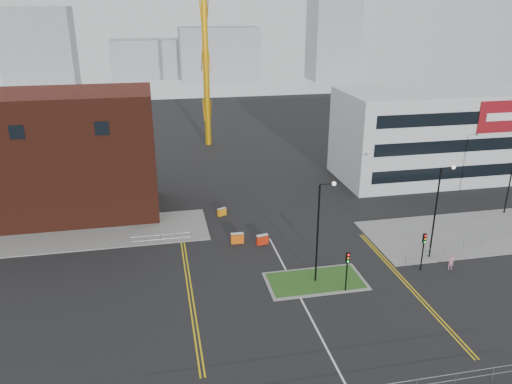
# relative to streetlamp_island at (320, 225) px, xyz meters

# --- Properties ---
(ground) EXTENTS (200.00, 200.00, 0.00)m
(ground) POSITION_rel_streetlamp_island_xyz_m (-2.22, -8.00, -5.41)
(ground) COLOR black
(ground) RESTS_ON ground
(pavement_left) EXTENTS (28.00, 8.00, 0.12)m
(pavement_left) POSITION_rel_streetlamp_island_xyz_m (-22.22, 14.00, -5.35)
(pavement_left) COLOR slate
(pavement_left) RESTS_ON ground
(pavement_right) EXTENTS (24.00, 10.00, 0.12)m
(pavement_right) POSITION_rel_streetlamp_island_xyz_m (19.78, 6.00, -5.35)
(pavement_right) COLOR slate
(pavement_right) RESTS_ON ground
(island_kerb) EXTENTS (8.60, 4.60, 0.08)m
(island_kerb) POSITION_rel_streetlamp_island_xyz_m (-0.22, 0.00, -5.37)
(island_kerb) COLOR slate
(island_kerb) RESTS_ON ground
(grass_island) EXTENTS (8.00, 4.00, 0.12)m
(grass_island) POSITION_rel_streetlamp_island_xyz_m (-0.22, 0.00, -5.35)
(grass_island) COLOR #244617
(grass_island) RESTS_ON ground
(brick_building) EXTENTS (24.20, 10.07, 14.24)m
(brick_building) POSITION_rel_streetlamp_island_xyz_m (-25.19, 20.00, 1.44)
(brick_building) COLOR #4A1D12
(brick_building) RESTS_ON ground
(office_block) EXTENTS (25.00, 12.20, 12.00)m
(office_block) POSITION_rel_streetlamp_island_xyz_m (23.79, 23.97, 0.59)
(office_block) COLOR silver
(office_block) RESTS_ON ground
(streetlamp_island) EXTENTS (1.46, 0.36, 9.18)m
(streetlamp_island) POSITION_rel_streetlamp_island_xyz_m (0.00, 0.00, 0.00)
(streetlamp_island) COLOR black
(streetlamp_island) RESTS_ON ground
(streetlamp_right_near) EXTENTS (1.46, 0.36, 9.18)m
(streetlamp_right_near) POSITION_rel_streetlamp_island_xyz_m (12.00, 2.00, 0.00)
(streetlamp_right_near) COLOR black
(streetlamp_right_near) RESTS_ON ground
(traffic_light_island) EXTENTS (0.28, 0.33, 3.65)m
(traffic_light_island) POSITION_rel_streetlamp_island_xyz_m (1.78, -2.02, -2.85)
(traffic_light_island) COLOR black
(traffic_light_island) RESTS_ON ground
(traffic_light_right) EXTENTS (0.28, 0.33, 3.65)m
(traffic_light_right) POSITION_rel_streetlamp_island_xyz_m (9.78, -0.02, -2.85)
(traffic_light_right) COLOR black
(traffic_light_right) RESTS_ON ground
(railing_left) EXTENTS (6.05, 0.05, 1.10)m
(railing_left) POSITION_rel_streetlamp_island_xyz_m (-13.22, 10.00, -4.67)
(railing_left) COLOR gray
(railing_left) RESTS_ON ground
(railing_right) EXTENTS (19.05, 5.05, 1.10)m
(railing_right) POSITION_rel_streetlamp_island_xyz_m (18.28, 3.50, -4.63)
(railing_right) COLOR gray
(railing_right) RESTS_ON ground
(centre_line) EXTENTS (0.15, 30.00, 0.01)m
(centre_line) POSITION_rel_streetlamp_island_xyz_m (-2.22, -6.00, -5.41)
(centre_line) COLOR silver
(centre_line) RESTS_ON ground
(yellow_left_a) EXTENTS (0.12, 24.00, 0.01)m
(yellow_left_a) POSITION_rel_streetlamp_island_xyz_m (-11.22, 2.00, -5.41)
(yellow_left_a) COLOR gold
(yellow_left_a) RESTS_ON ground
(yellow_left_b) EXTENTS (0.12, 24.00, 0.01)m
(yellow_left_b) POSITION_rel_streetlamp_island_xyz_m (-10.92, 2.00, -5.41)
(yellow_left_b) COLOR gold
(yellow_left_b) RESTS_ON ground
(yellow_right_a) EXTENTS (0.12, 20.00, 0.01)m
(yellow_right_a) POSITION_rel_streetlamp_island_xyz_m (7.28, -2.00, -5.41)
(yellow_right_a) COLOR gold
(yellow_right_a) RESTS_ON ground
(yellow_right_b) EXTENTS (0.12, 20.00, 0.01)m
(yellow_right_b) POSITION_rel_streetlamp_island_xyz_m (7.58, -2.00, -5.41)
(yellow_right_b) COLOR gold
(yellow_right_b) RESTS_ON ground
(skyline_a) EXTENTS (18.00, 12.00, 22.00)m
(skyline_a) POSITION_rel_streetlamp_island_xyz_m (-42.22, 112.00, 5.59)
(skyline_a) COLOR gray
(skyline_a) RESTS_ON ground
(skyline_b) EXTENTS (24.00, 12.00, 16.00)m
(skyline_b) POSITION_rel_streetlamp_island_xyz_m (7.78, 122.00, 2.59)
(skyline_b) COLOR gray
(skyline_b) RESTS_ON ground
(skyline_c) EXTENTS (14.00, 12.00, 28.00)m
(skyline_c) POSITION_rel_streetlamp_island_xyz_m (42.78, 117.00, 8.59)
(skyline_c) COLOR gray
(skyline_c) RESTS_ON ground
(skyline_d) EXTENTS (30.00, 12.00, 12.00)m
(skyline_d) POSITION_rel_streetlamp_island_xyz_m (-10.22, 132.00, 0.59)
(skyline_d) COLOR gray
(skyline_d) RESTS_ON ground
(pedestrian) EXTENTS (0.59, 0.40, 1.57)m
(pedestrian) POSITION_rel_streetlamp_island_xyz_m (12.50, -0.45, -4.63)
(pedestrian) COLOR #BF7C93
(pedestrian) RESTS_ON ground
(barrier_left) EXTENTS (1.30, 0.46, 1.08)m
(barrier_left) POSITION_rel_streetlamp_island_xyz_m (-5.65, 8.72, -4.83)
(barrier_left) COLOR #E8560C
(barrier_left) RESTS_ON ground
(barrier_mid) EXTENTS (1.10, 0.73, 0.88)m
(barrier_mid) POSITION_rel_streetlamp_island_xyz_m (-6.22, 16.00, -4.94)
(barrier_mid) COLOR orange
(barrier_mid) RESTS_ON ground
(barrier_right) EXTENTS (1.26, 0.63, 1.01)m
(barrier_right) POSITION_rel_streetlamp_island_xyz_m (-3.22, 8.00, -4.86)
(barrier_right) COLOR red
(barrier_right) RESTS_ON ground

